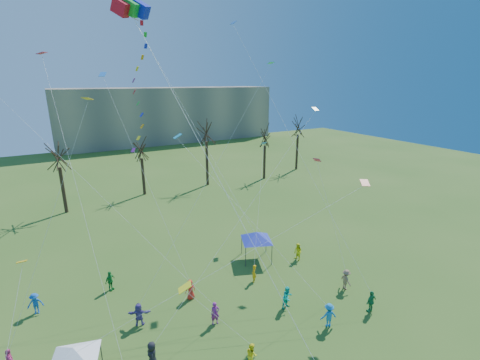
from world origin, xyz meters
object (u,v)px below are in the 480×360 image
big_box_kite (144,89)px  canopy_tent_white (74,354)px  distant_building (169,115)px  canopy_tent_blue (257,236)px

big_box_kite → canopy_tent_white: bearing=-156.0°
distant_building → big_box_kite: size_ratio=2.67×
big_box_kite → distant_building: bearing=71.1°
big_box_kite → canopy_tent_white: 15.61m
canopy_tent_white → canopy_tent_blue: 18.07m
canopy_tent_white → canopy_tent_blue: (16.67, 6.98, 0.21)m
distant_building → canopy_tent_blue: (-14.49, -69.68, -5.02)m
canopy_tent_white → canopy_tent_blue: canopy_tent_blue is taller
distant_building → canopy_tent_white: (-31.15, -76.66, -5.23)m
distant_building → canopy_tent_white: distant_building is taller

